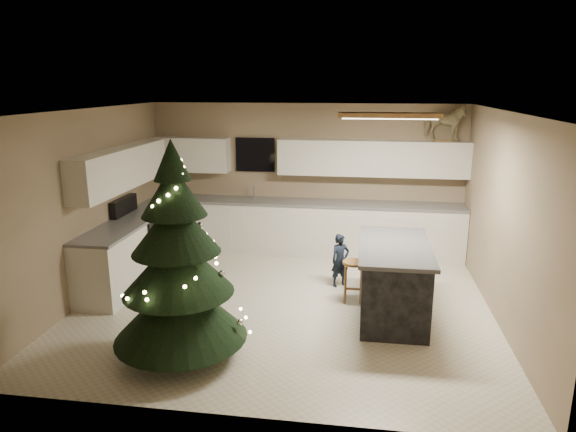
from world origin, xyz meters
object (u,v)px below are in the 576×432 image
(christmas_tree, at_px, (178,271))
(rocking_horse, at_px, (445,123))
(bar_stool, at_px, (354,271))
(toddler, at_px, (340,260))
(island, at_px, (393,280))

(christmas_tree, bearing_deg, rocking_horse, 50.07)
(bar_stool, xyz_separation_m, toddler, (-0.21, 0.53, -0.04))
(bar_stool, relative_size, toddler, 0.73)
(bar_stool, xyz_separation_m, christmas_tree, (-1.84, -1.73, 0.55))
(island, height_order, toddler, island)
(island, xyz_separation_m, rocking_horse, (0.86, 2.46, 1.83))
(island, height_order, christmas_tree, christmas_tree)
(island, relative_size, bar_stool, 2.93)
(island, distance_m, rocking_horse, 3.18)
(bar_stool, xyz_separation_m, rocking_horse, (1.37, 2.11, 1.87))
(bar_stool, height_order, christmas_tree, christmas_tree)
(toddler, height_order, rocking_horse, rocking_horse)
(bar_stool, distance_m, toddler, 0.57)
(island, distance_m, toddler, 1.14)
(toddler, bearing_deg, rocking_horse, 13.29)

